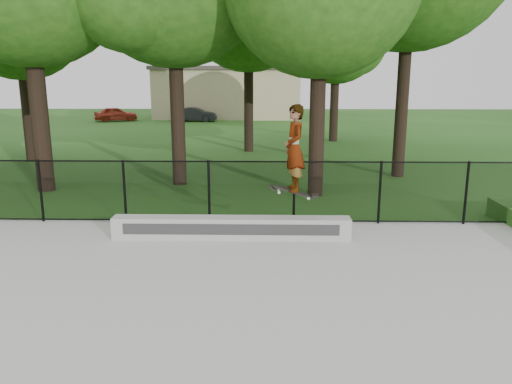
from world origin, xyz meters
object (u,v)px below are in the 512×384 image
Objects in this scene: grind_ledge at (231,228)px; car_b at (195,115)px; car_a at (116,114)px; car_c at (273,112)px; skater_airborne at (294,150)px.

grind_ledge is 29.77m from car_b.
car_a is at bearing 110.91° from grind_ledge.
car_b is (6.31, -0.03, -0.03)m from car_a.
car_c reaches higher than car_b.
skater_airborne is at bearing -165.76° from car_b.
grind_ledge is at bearing 174.72° from car_c.
car_c is (6.13, 1.84, 0.04)m from car_b.
car_b is at bearing 101.87° from skater_airborne.
car_a is 0.89× the size of car_c.
skater_airborne reaches higher than car_c.
car_b is at bearing -114.64° from car_a.
grind_ledge is at bearing -168.11° from car_b.
grind_ledge is 31.22m from car_c.
skater_airborne is at bearing -10.74° from grind_ledge.
car_b is at bearing 99.52° from grind_ledge.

